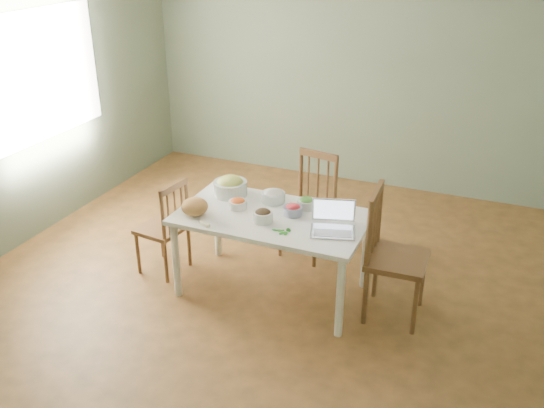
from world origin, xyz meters
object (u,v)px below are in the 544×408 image
at_px(chair_left, 162,226).
at_px(bread_boule, 195,207).
at_px(chair_far, 307,207).
at_px(chair_right, 398,256).
at_px(dining_table, 272,254).
at_px(laptop, 333,219).
at_px(bowl_squash, 230,186).

bearing_deg(chair_left, bread_boule, 75.97).
height_order(chair_far, bread_boule, chair_far).
xyz_separation_m(chair_left, chair_right, (2.01, 0.11, 0.09)).
xyz_separation_m(dining_table, chair_right, (1.00, 0.06, 0.17)).
xyz_separation_m(dining_table, chair_left, (-1.01, -0.05, 0.08)).
relative_size(dining_table, chair_far, 1.58).
relative_size(chair_right, laptop, 3.15).
bearing_deg(chair_right, bowl_squash, 81.19).
height_order(dining_table, chair_left, chair_left).
height_order(dining_table, laptop, laptop).
height_order(dining_table, chair_far, chair_far).
relative_size(bowl_squash, laptop, 0.86).
bearing_deg(bread_boule, bowl_squash, 78.46).
bearing_deg(dining_table, bowl_squash, 154.65).
bearing_deg(chair_far, chair_left, -134.53).
bearing_deg(chair_far, chair_right, -23.63).
bearing_deg(bread_boule, dining_table, 21.17).
relative_size(bread_boule, laptop, 0.64).
height_order(chair_left, chair_right, chair_right).
xyz_separation_m(dining_table, bowl_squash, (-0.48, 0.23, 0.43)).
xyz_separation_m(bowl_squash, laptop, (1.01, -0.32, 0.03)).
relative_size(chair_left, bowl_squash, 3.01).
distance_m(bowl_squash, laptop, 1.06).
distance_m(chair_far, chair_left, 1.30).
xyz_separation_m(chair_far, chair_left, (-1.06, -0.75, -0.05)).
distance_m(dining_table, bowl_squash, 0.68).
bearing_deg(bowl_squash, chair_right, -6.34).
bearing_deg(laptop, dining_table, 153.74).
relative_size(chair_right, bread_boule, 4.90).
bearing_deg(bread_boule, chair_left, 159.11).
height_order(bowl_squash, laptop, laptop).
bearing_deg(chair_far, bowl_squash, -128.08).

